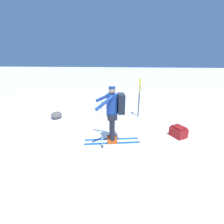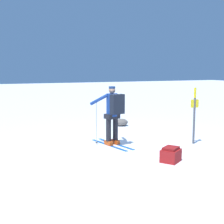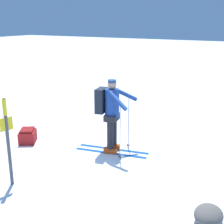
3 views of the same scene
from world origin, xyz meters
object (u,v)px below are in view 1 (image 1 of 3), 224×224
object	(u,v)px
dropped_backpack	(178,132)
trail_marker	(139,94)
rock_boulder	(56,115)
skier	(113,111)

from	to	relation	value
dropped_backpack	trail_marker	size ratio (longest dim) A/B	0.36
trail_marker	rock_boulder	world-z (taller)	trail_marker
skier	rock_boulder	world-z (taller)	skier
skier	dropped_backpack	world-z (taller)	skier
rock_boulder	skier	bearing A→B (deg)	-121.47
skier	trail_marker	size ratio (longest dim) A/B	1.05
trail_marker	rock_boulder	xyz separation A→B (m)	(-0.62, 3.50, -0.86)
skier	trail_marker	bearing A→B (deg)	-21.03
skier	rock_boulder	bearing A→B (deg)	58.53
dropped_backpack	rock_boulder	size ratio (longest dim) A/B	1.17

